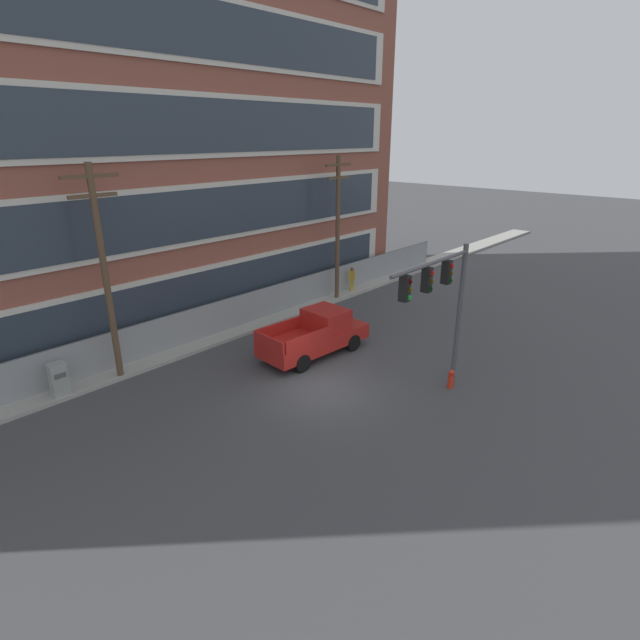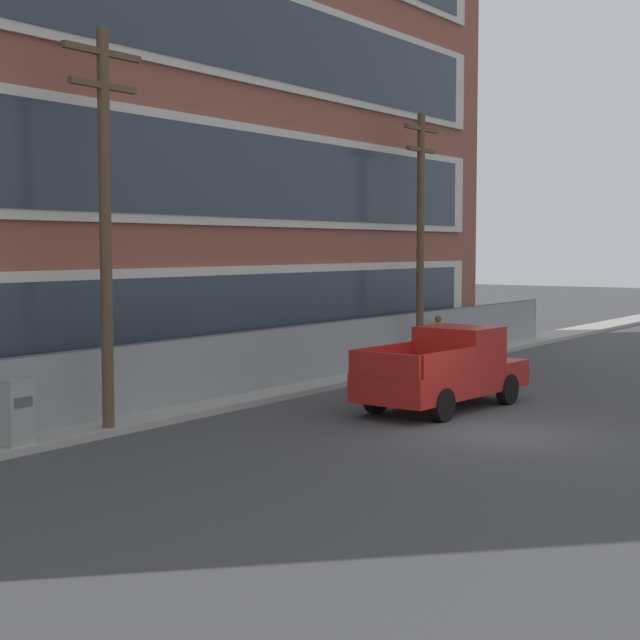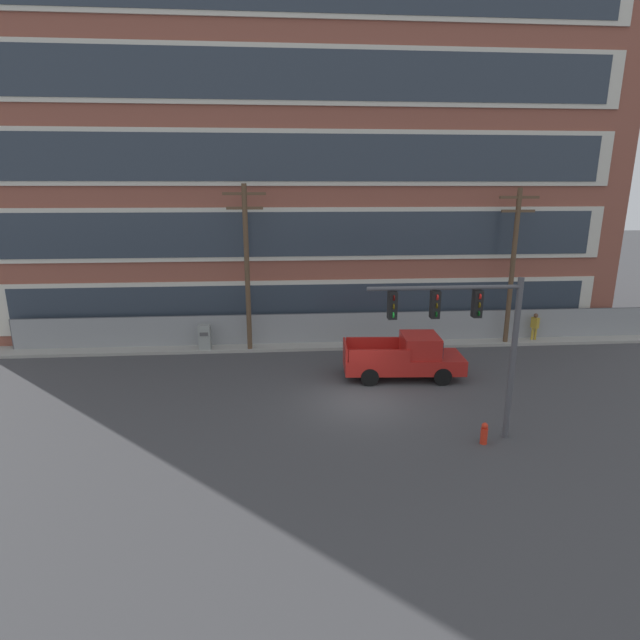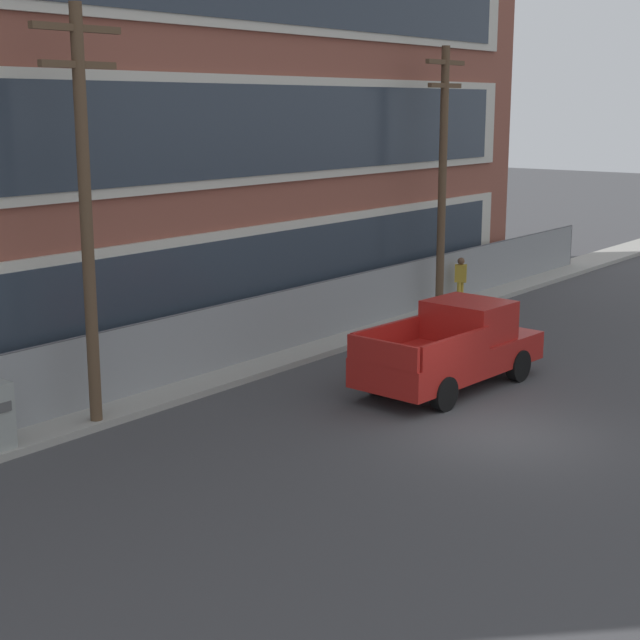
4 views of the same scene
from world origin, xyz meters
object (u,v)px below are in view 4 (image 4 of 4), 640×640
(utility_pole_near_corner, at_px, (85,204))
(utility_pole_midblock, at_px, (443,172))
(pickup_truck_red, at_px, (454,348))
(pedestrian_near_cabinet, at_px, (461,278))

(utility_pole_near_corner, distance_m, utility_pole_midblock, 14.26)
(pickup_truck_red, height_order, utility_pole_midblock, utility_pole_midblock)
(pedestrian_near_cabinet, bearing_deg, utility_pole_near_corner, -178.65)
(utility_pole_near_corner, height_order, pedestrian_near_cabinet, utility_pole_near_corner)
(utility_pole_midblock, xyz_separation_m, pedestrian_near_cabinet, (1.76, 0.24, -3.70))
(pickup_truck_red, xyz_separation_m, utility_pole_midblock, (6.84, 4.56, 3.71))
(utility_pole_near_corner, height_order, utility_pole_midblock, utility_pole_near_corner)
(utility_pole_near_corner, distance_m, pedestrian_near_cabinet, 16.47)
(pedestrian_near_cabinet, bearing_deg, utility_pole_midblock, -172.23)
(utility_pole_midblock, height_order, pedestrian_near_cabinet, utility_pole_midblock)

